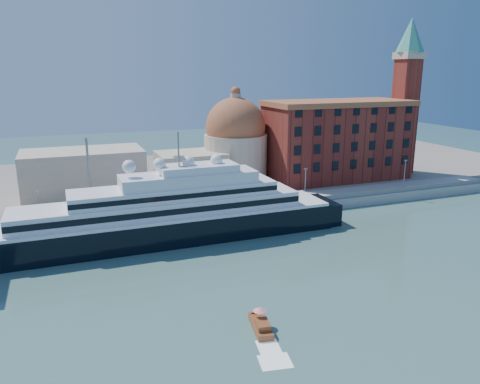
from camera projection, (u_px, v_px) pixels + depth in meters
name	position (u px, v px, depth m)	size (l,w,h in m)	color
ground	(235.00, 281.00, 77.46)	(400.00, 400.00, 0.00)	#39625B
quay	(183.00, 216.00, 107.80)	(180.00, 10.00, 2.50)	gray
land	(150.00, 179.00, 144.83)	(260.00, 72.00, 2.00)	slate
quay_fence	(188.00, 214.00, 103.27)	(180.00, 0.10, 1.20)	slate
superyacht	(140.00, 222.00, 93.02)	(86.40, 11.98, 25.82)	black
service_barge	(7.00, 264.00, 82.38)	(11.24, 6.75, 2.40)	white
water_taxi	(261.00, 325.00, 62.68)	(3.20, 6.64, 3.02)	maroon
warehouse	(337.00, 139.00, 139.06)	(43.00, 19.00, 23.25)	maroon
campanile	(406.00, 87.00, 143.68)	(8.40, 8.40, 47.00)	maroon
church	(183.00, 156.00, 128.97)	(66.00, 18.00, 25.50)	beige
lamp_posts	(126.00, 186.00, 99.62)	(120.80, 2.40, 18.00)	slate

